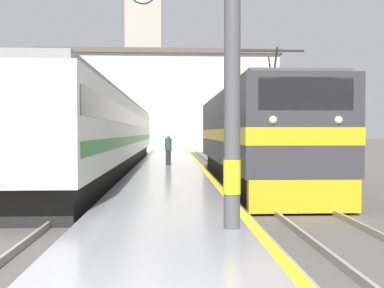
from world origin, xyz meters
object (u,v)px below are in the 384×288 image
passenger_train (109,133)px  clock_tower (144,36)px  person_on_platform (168,149)px  locomotive_train (252,136)px

passenger_train → clock_tower: clock_tower is taller
passenger_train → person_on_platform: bearing=-23.2°
person_on_platform → clock_tower: 41.34m
locomotive_train → clock_tower: size_ratio=0.51×
passenger_train → person_on_platform: passenger_train is taller
locomotive_train → person_on_platform: (-3.37, 5.12, -0.70)m
passenger_train → locomotive_train: bearing=-44.7°
passenger_train → person_on_platform: 3.55m
locomotive_train → person_on_platform: 6.17m
person_on_platform → clock_tower: bearing=95.1°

